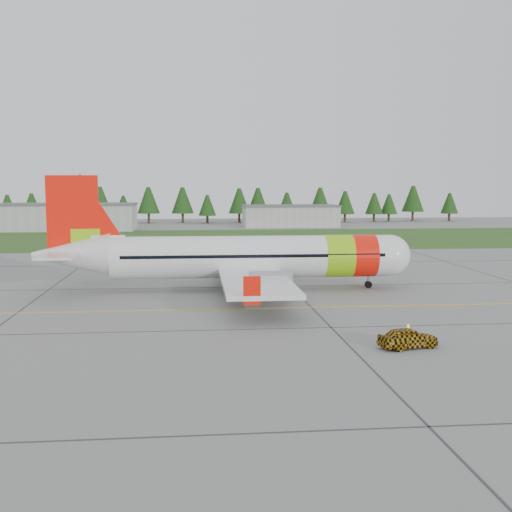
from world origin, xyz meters
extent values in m
plane|color=gray|center=(0.00, 0.00, 0.00)|extent=(320.00, 320.00, 0.00)
cylinder|color=white|center=(5.83, 18.14, 3.40)|extent=(28.53, 4.45, 4.28)
sphere|color=white|center=(20.08, 18.05, 3.40)|extent=(4.28, 4.28, 4.28)
cone|color=white|center=(-12.26, 18.25, 3.78)|extent=(7.70, 4.32, 4.28)
cube|color=black|center=(20.41, 18.05, 3.78)|extent=(1.77, 2.86, 0.61)
cylinder|color=#8BD30F|center=(14.60, 18.08, 3.40)|extent=(2.88, 4.37, 4.36)
cylinder|color=#F91608|center=(17.23, 18.07, 3.40)|extent=(2.44, 4.37, 4.36)
cube|color=white|center=(5.28, 18.14, 2.19)|extent=(6.24, 35.12, 0.39)
cube|color=#F91608|center=(4.29, 35.58, 2.80)|extent=(1.32, 0.21, 2.19)
cube|color=#F91608|center=(4.08, 0.71, 2.80)|extent=(1.32, 0.21, 2.19)
cylinder|color=gray|center=(6.96, 24.16, 1.59)|extent=(3.96, 2.33, 2.30)
cylinder|color=gray|center=(6.89, 12.10, 1.59)|extent=(3.96, 2.33, 2.30)
cube|color=#F91608|center=(-12.04, 18.24, 7.46)|extent=(5.05, 0.43, 8.33)
cube|color=#8BD30F|center=(-10.84, 18.24, 5.04)|extent=(2.85, 0.48, 2.63)
cube|color=white|center=(-12.81, 18.25, 4.06)|extent=(3.59, 12.63, 0.24)
cylinder|color=slate|center=(17.89, 18.06, 0.77)|extent=(0.20, 0.20, 1.53)
cylinder|color=black|center=(17.89, 18.06, 0.37)|extent=(0.75, 0.31, 0.75)
cylinder|color=slate|center=(4.20, 21.21, 1.04)|extent=(0.24, 0.24, 2.08)
cylinder|color=black|center=(3.77, 21.22, 0.57)|extent=(1.14, 0.50, 1.14)
cylinder|color=slate|center=(4.17, 15.08, 1.04)|extent=(0.24, 0.24, 2.08)
cylinder|color=black|center=(3.73, 15.08, 0.57)|extent=(1.14, 0.50, 1.14)
imported|color=#D1920B|center=(13.70, -6.45, 2.01)|extent=(1.72, 1.90, 4.03)
cube|color=#30561E|center=(0.00, 82.00, 0.01)|extent=(320.00, 50.00, 0.03)
cube|color=gold|center=(0.00, 8.00, 0.01)|extent=(120.00, 0.25, 0.02)
cube|color=#A8A8A3|center=(-30.00, 110.00, 3.00)|extent=(32.00, 14.00, 6.00)
cube|color=#A8A8A3|center=(25.00, 118.00, 2.60)|extent=(24.00, 12.00, 5.20)
camera|label=1|loc=(-0.34, -46.44, 10.63)|focal=45.00mm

